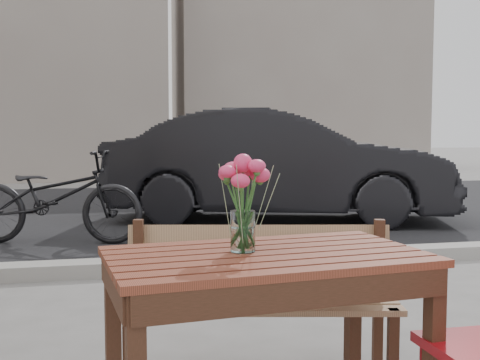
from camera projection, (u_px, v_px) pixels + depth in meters
The scene contains 7 objects.
street at pixel (148, 230), 7.02m from camera, with size 30.00×8.12×0.12m.
backdrop_buildings at pixel (130, 40), 15.86m from camera, with size 15.50×4.00×8.00m.
main_table at pixel (266, 284), 2.24m from camera, with size 1.23×0.80×0.72m.
main_bench at pixel (259, 283), 2.78m from camera, with size 1.29×0.63×0.77m.
main_vase at pixel (243, 191), 2.23m from camera, with size 0.20×0.20×0.37m.
parked_car at pixel (279, 166), 7.91m from camera, with size 1.54×4.43×1.46m, color black.
bicycle at pixel (54, 197), 6.28m from camera, with size 0.65×1.86×0.98m, color black.
Camera 1 is at (-0.45, -1.95, 1.16)m, focal length 45.00 mm.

